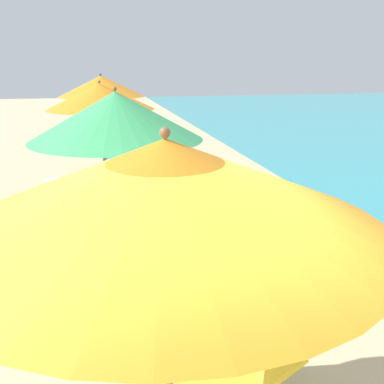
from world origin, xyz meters
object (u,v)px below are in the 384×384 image
at_px(umbrella_nearest, 166,183).
at_px(lounger_second_shoreside, 161,225).
at_px(lounger_nearest_shoreside, 217,367).
at_px(umbrella_second, 116,116).
at_px(umbrella_third, 100,97).
at_px(lounger_third_inland, 131,222).
at_px(lounger_farthest_shoreside, 130,157).
at_px(cooler_box, 54,187).
at_px(lounger_second_inland, 196,286).
at_px(umbrella_farthest, 101,86).
at_px(lounger_third_shoreside, 138,189).
at_px(lounger_farthest_inland, 129,180).

xyz_separation_m(umbrella_nearest, lounger_second_shoreside, (0.66, 4.74, -2.10)).
xyz_separation_m(lounger_nearest_shoreside, lounger_second_shoreside, (0.07, 3.79, -0.05)).
bearing_deg(umbrella_second, umbrella_nearest, -88.55).
height_order(umbrella_third, lounger_third_inland, umbrella_third).
relative_size(umbrella_nearest, lounger_farthest_shoreside, 1.89).
distance_m(lounger_second_shoreside, lounger_third_inland, 0.55).
bearing_deg(umbrella_second, cooler_box, 106.58).
bearing_deg(lounger_third_inland, lounger_second_inland, 110.29).
bearing_deg(umbrella_third, lounger_farthest_shoreside, 79.23).
bearing_deg(umbrella_third, umbrella_farthest, 88.54).
relative_size(lounger_second_shoreside, cooler_box, 2.87).
bearing_deg(lounger_second_inland, lounger_nearest_shoreside, 80.32).
relative_size(lounger_nearest_shoreside, cooler_box, 2.98).
bearing_deg(lounger_second_inland, lounger_third_shoreside, -89.96).
xyz_separation_m(umbrella_second, lounger_third_inland, (0.23, 1.48, -2.05)).
distance_m(lounger_nearest_shoreside, lounger_second_inland, 1.55).
bearing_deg(lounger_third_shoreside, umbrella_third, 49.68).
height_order(umbrella_nearest, lounger_nearest_shoreside, umbrella_nearest).
distance_m(umbrella_nearest, cooler_box, 8.44).
bearing_deg(umbrella_nearest, lounger_second_shoreside, 82.06).
distance_m(lounger_nearest_shoreside, lounger_farthest_inland, 6.88).
relative_size(lounger_third_inland, lounger_farthest_shoreside, 1.01).
height_order(umbrella_nearest, lounger_second_inland, umbrella_nearest).
bearing_deg(cooler_box, umbrella_nearest, -79.78).
relative_size(umbrella_second, cooler_box, 4.88).
height_order(umbrella_second, umbrella_farthest, umbrella_farthest).
relative_size(lounger_second_inland, lounger_third_shoreside, 1.04).
bearing_deg(lounger_second_shoreside, lounger_third_shoreside, -72.52).
xyz_separation_m(lounger_nearest_shoreside, umbrella_second, (-0.68, 2.51, 2.03)).
bearing_deg(lounger_second_inland, lounger_third_inland, -78.90).
height_order(umbrella_nearest, cooler_box, umbrella_nearest).
relative_size(umbrella_farthest, cooler_box, 5.00).
relative_size(lounger_nearest_shoreside, lounger_third_inland, 1.16).
relative_size(lounger_second_shoreside, lounger_third_shoreside, 1.05).
bearing_deg(lounger_second_shoreside, umbrella_second, 73.49).
xyz_separation_m(umbrella_farthest, lounger_farthest_inland, (0.51, -1.24, -2.16)).
distance_m(umbrella_nearest, lounger_second_inland, 3.34).
height_order(lounger_farthest_shoreside, cooler_box, lounger_farthest_shoreside).
bearing_deg(lounger_farthest_shoreside, lounger_second_shoreside, 93.26).
relative_size(umbrella_nearest, lounger_third_inland, 1.87).
bearing_deg(umbrella_second, umbrella_farthest, 90.81).
relative_size(umbrella_nearest, umbrella_second, 0.98).
xyz_separation_m(lounger_third_inland, umbrella_farthest, (-0.31, 4.12, 2.18)).
distance_m(lounger_second_inland, cooler_box, 5.96).
bearing_deg(lounger_farthest_inland, umbrella_nearest, 91.71).
height_order(lounger_nearest_shoreside, lounger_second_shoreside, lounger_nearest_shoreside).
bearing_deg(lounger_nearest_shoreside, umbrella_nearest, 70.92).
relative_size(umbrella_nearest, lounger_third_shoreside, 1.76).
height_order(umbrella_nearest, lounger_second_shoreside, umbrella_nearest).
distance_m(lounger_nearest_shoreside, lounger_third_inland, 4.01).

